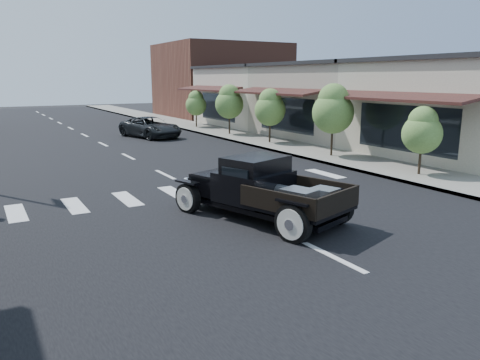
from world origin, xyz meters
TOP-DOWN VIEW (x-y plane):
  - ground at (0.00, 0.00)m, footprint 120.00×120.00m
  - road at (0.00, 15.00)m, footprint 14.00×80.00m
  - road_markings at (0.00, 10.00)m, footprint 12.00×60.00m
  - sidewalk_right at (8.50, 15.00)m, footprint 3.00×80.00m
  - storefront_near at (15.00, 4.00)m, footprint 10.00×9.00m
  - storefront_mid at (15.00, 13.00)m, footprint 10.00×9.00m
  - storefront_far at (15.00, 22.00)m, footprint 10.00×9.00m
  - far_building_right at (15.50, 32.00)m, footprint 11.00×10.00m
  - small_tree_a at (8.30, 1.70)m, footprint 1.49×1.49m
  - small_tree_b at (8.30, 6.80)m, footprint 1.95×1.95m
  - small_tree_c at (8.30, 12.16)m, footprint 1.76×1.76m
  - small_tree_d at (8.30, 17.00)m, footprint 1.86×1.86m
  - small_tree_e at (8.30, 22.26)m, footprint 1.56×1.56m
  - hotrod_pickup at (0.17, 0.13)m, footprint 3.80×5.50m
  - second_car at (3.46, 18.72)m, footprint 3.29×5.10m

SIDE VIEW (x-z plane):
  - ground at x=0.00m, z-range 0.00..0.00m
  - road_markings at x=0.00m, z-range -0.03..0.03m
  - road at x=0.00m, z-range 0.00..0.02m
  - sidewalk_right at x=8.50m, z-range 0.00..0.15m
  - second_car at x=3.46m, z-range 0.00..1.31m
  - hotrod_pickup at x=0.17m, z-range 0.00..1.74m
  - small_tree_a at x=8.30m, z-range 0.15..2.64m
  - small_tree_e at x=8.30m, z-range 0.15..2.74m
  - small_tree_c at x=8.30m, z-range 0.15..3.08m
  - small_tree_d at x=8.30m, z-range 0.15..3.24m
  - small_tree_b at x=8.30m, z-range 0.15..3.40m
  - storefront_near at x=15.00m, z-range 0.00..4.50m
  - storefront_mid at x=15.00m, z-range 0.00..4.50m
  - storefront_far at x=15.00m, z-range 0.00..4.50m
  - far_building_right at x=15.50m, z-range 0.00..7.00m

